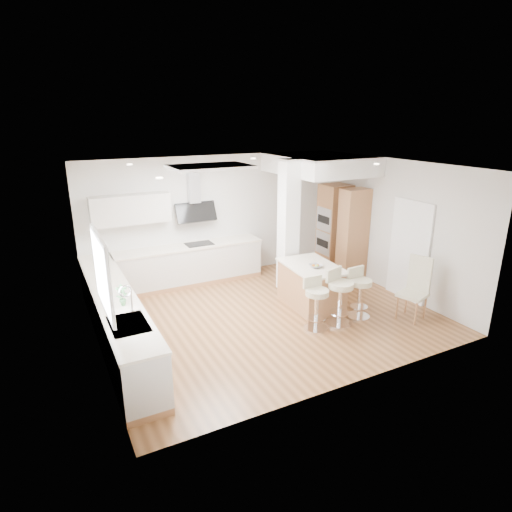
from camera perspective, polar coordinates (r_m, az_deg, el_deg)
ground at (r=8.25m, az=1.30°, el=-7.84°), size 6.00×6.00×0.00m
ceiling at (r=8.25m, az=1.30°, el=-7.84°), size 6.00×5.00×0.02m
wall_back at (r=9.93m, az=-5.58°, el=5.18°), size 6.00×0.04×2.80m
wall_left at (r=6.89m, az=-21.10°, el=-1.85°), size 0.04×5.00×2.80m
wall_right at (r=9.50m, az=17.49°, el=3.83°), size 0.04×5.00×2.80m
skylight at (r=7.67m, az=-6.05°, el=11.74°), size 4.10×2.10×0.06m
window_left at (r=5.95m, az=-19.91°, el=-1.79°), size 0.06×1.28×1.07m
doorway_right at (r=9.19m, az=19.73°, el=0.53°), size 0.05×1.00×2.10m
counter_left at (r=7.49m, az=-18.22°, el=-7.76°), size 0.63×4.50×1.35m
counter_back at (r=9.58m, az=-9.91°, el=0.12°), size 3.62×0.63×2.50m
pillar at (r=9.04m, az=4.34°, el=3.92°), size 0.35×0.35×2.80m
soffit at (r=9.78m, az=8.47°, el=12.00°), size 1.78×2.20×0.40m
oven_column at (r=10.26m, az=11.25°, el=3.32°), size 0.63×1.21×2.10m
peninsula at (r=8.56m, az=7.36°, el=-3.86°), size 1.02×1.45×0.91m
bar_stool_a at (r=7.60m, az=8.02°, el=-5.93°), size 0.44×0.44×0.96m
bar_stool_b at (r=7.82m, az=11.05°, el=-5.01°), size 0.58×0.58×1.04m
bar_stool_c at (r=8.19m, az=13.62°, el=-4.46°), size 0.45×0.45×0.96m
dining_chair at (r=8.45m, az=20.56°, el=-3.72°), size 0.58×0.58×1.19m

